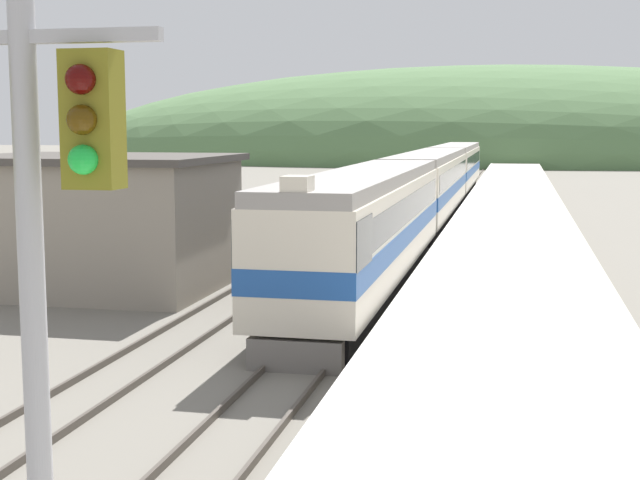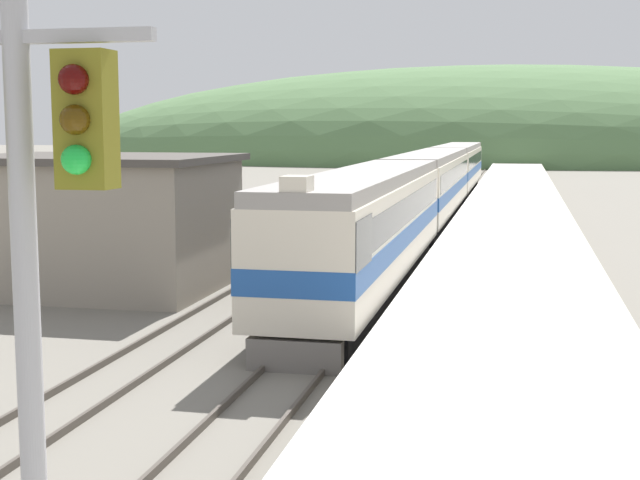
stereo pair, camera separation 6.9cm
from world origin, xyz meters
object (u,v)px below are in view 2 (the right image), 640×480
(express_train_lead_car, at_px, (366,228))
(signal_mast_main, at_px, (23,251))
(carriage_second, at_px, (431,185))
(carriage_third, at_px, (458,167))

(express_train_lead_car, distance_m, signal_mast_main, 23.55)
(express_train_lead_car, xyz_separation_m, carriage_second, (0.00, 22.81, -0.01))
(carriage_second, relative_size, carriage_third, 1.00)
(carriage_third, distance_m, signal_mast_main, 69.93)
(carriage_second, xyz_separation_m, carriage_third, (0.00, 23.68, 0.00))
(carriage_third, bearing_deg, carriage_second, -90.00)
(signal_mast_main, bearing_deg, carriage_third, 91.06)
(express_train_lead_car, xyz_separation_m, signal_mast_main, (1.30, -23.39, 2.44))
(carriage_third, bearing_deg, signal_mast_main, -88.94)
(carriage_third, relative_size, signal_mast_main, 3.15)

